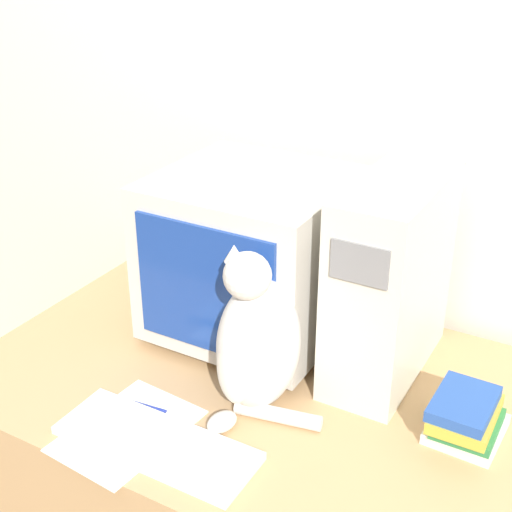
{
  "coord_description": "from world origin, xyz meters",
  "views": [
    {
      "loc": [
        0.7,
        -0.78,
        1.73
      ],
      "look_at": [
        -0.03,
        0.49,
        1.01
      ],
      "focal_mm": 50.0,
      "sensor_mm": 36.0,
      "label": 1
    }
  ],
  "objects": [
    {
      "name": "desk",
      "position": [
        0.0,
        0.44,
        0.36
      ],
      "size": [
        1.33,
        0.88,
        0.71
      ],
      "color": "tan",
      "rests_on": "ground_plane"
    },
    {
      "name": "keyboard",
      "position": [
        -0.06,
        0.12,
        0.72
      ],
      "size": [
        0.44,
        0.16,
        0.02
      ],
      "color": "silver",
      "rests_on": "desk"
    },
    {
      "name": "paper_sheet",
      "position": [
        -0.14,
        0.13,
        0.72
      ],
      "size": [
        0.23,
        0.31,
        0.0
      ],
      "color": "white",
      "rests_on": "desk"
    },
    {
      "name": "wall_back",
      "position": [
        0.0,
        0.95,
        1.25
      ],
      "size": [
        7.0,
        0.05,
        2.5
      ],
      "color": "beige",
      "rests_on": "ground_plane"
    },
    {
      "name": "computer_tower",
      "position": [
        0.25,
        0.64,
        0.95
      ],
      "size": [
        0.18,
        0.42,
        0.48
      ],
      "color": "beige",
      "rests_on": "desk"
    },
    {
      "name": "book_stack",
      "position": [
        0.49,
        0.48,
        0.76
      ],
      "size": [
        0.15,
        0.19,
        0.1
      ],
      "color": "beige",
      "rests_on": "desk"
    },
    {
      "name": "crt_monitor",
      "position": [
        -0.11,
        0.62,
        0.94
      ],
      "size": [
        0.46,
        0.45,
        0.43
      ],
      "color": "#BCB7AD",
      "rests_on": "desk"
    },
    {
      "name": "pen",
      "position": [
        -0.17,
        0.21,
        0.72
      ],
      "size": [
        0.14,
        0.02,
        0.01
      ],
      "color": "navy",
      "rests_on": "desk"
    },
    {
      "name": "cat",
      "position": [
        0.05,
        0.35,
        0.88
      ],
      "size": [
        0.27,
        0.28,
        0.4
      ],
      "rotation": [
        0.0,
        0.0,
        -0.21
      ],
      "color": "silver",
      "rests_on": "desk"
    }
  ]
}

